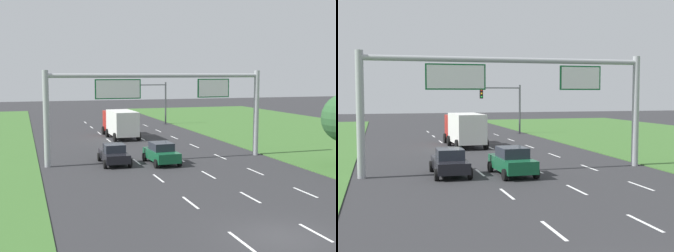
% 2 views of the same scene
% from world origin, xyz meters
% --- Properties ---
extents(lane_dashes_inner_left, '(0.14, 68.40, 0.01)m').
position_xyz_m(lane_dashes_inner_left, '(-1.75, 15.00, 0.00)').
color(lane_dashes_inner_left, white).
rests_on(lane_dashes_inner_left, ground_plane).
extents(lane_dashes_inner_right, '(0.14, 68.40, 0.01)m').
position_xyz_m(lane_dashes_inner_right, '(1.75, 15.00, 0.00)').
color(lane_dashes_inner_right, white).
rests_on(lane_dashes_inner_right, ground_plane).
extents(lane_dashes_slip, '(0.14, 68.40, 0.01)m').
position_xyz_m(lane_dashes_slip, '(5.25, 15.00, 0.00)').
color(lane_dashes_slip, white).
rests_on(lane_dashes_slip, ground_plane).
extents(car_near_red, '(2.14, 4.05, 1.62)m').
position_xyz_m(car_near_red, '(-0.16, 16.65, 0.81)').
color(car_near_red, '#145633').
rests_on(car_near_red, ground_plane).
extents(car_lead_silver, '(2.08, 4.13, 1.54)m').
position_xyz_m(car_lead_silver, '(-3.59, 17.56, 0.76)').
color(car_lead_silver, black).
rests_on(car_lead_silver, ground_plane).
extents(box_truck, '(2.86, 7.23, 2.90)m').
position_xyz_m(box_truck, '(-0.22, 31.64, 1.60)').
color(box_truck, '#B21E19').
rests_on(box_truck, ground_plane).
extents(sign_gantry, '(17.24, 0.44, 7.00)m').
position_xyz_m(sign_gantry, '(0.04, 17.93, 4.89)').
color(sign_gantry, '#9EA0A5').
rests_on(sign_gantry, ground_plane).
extents(traffic_light_mast, '(4.76, 0.49, 5.60)m').
position_xyz_m(traffic_light_mast, '(6.27, 42.64, 3.87)').
color(traffic_light_mast, '#47494F').
rests_on(traffic_light_mast, ground_plane).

